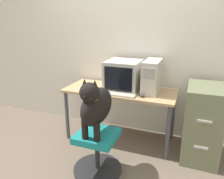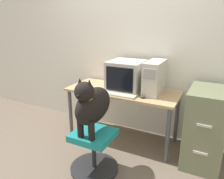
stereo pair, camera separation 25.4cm
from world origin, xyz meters
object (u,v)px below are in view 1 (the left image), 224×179
crt_monitor (124,75)px  dog (96,105)px  keyboard (118,94)px  filing_cabinet (202,123)px  office_chair (97,153)px  pc_tower (152,76)px

crt_monitor → dog: 0.81m
crt_monitor → keyboard: 0.31m
crt_monitor → keyboard: size_ratio=1.04×
keyboard → filing_cabinet: bearing=9.3°
crt_monitor → office_chair: size_ratio=0.84×
pc_tower → keyboard: size_ratio=1.04×
pc_tower → keyboard: bearing=-141.7°
pc_tower → office_chair: bearing=-116.1°
dog → office_chair: bearing=90.0°
office_chair → filing_cabinet: size_ratio=0.60×
keyboard → crt_monitor: bearing=93.5°
dog → filing_cabinet: dog is taller
crt_monitor → filing_cabinet: 1.12m
pc_tower → office_chair: size_ratio=0.84×
crt_monitor → office_chair: crt_monitor is taller
pc_tower → filing_cabinet: pc_tower is taller
office_chair → dog: 0.56m
pc_tower → office_chair: (-0.40, -0.81, -0.70)m
filing_cabinet → office_chair: bearing=-146.3°
keyboard → dog: (-0.05, -0.55, 0.05)m
dog → filing_cabinet: (1.05, 0.71, -0.34)m
keyboard → office_chair: size_ratio=0.81×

